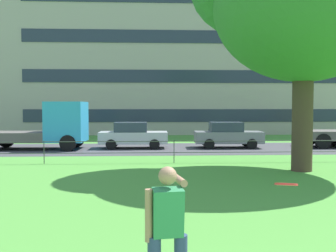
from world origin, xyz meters
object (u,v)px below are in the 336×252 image
at_px(apartment_building_background, 185,46).
at_px(flatbed_truck_left, 41,128).
at_px(person_thrower, 167,234).
at_px(car_grey_far_right, 228,135).
at_px(frisbee, 286,184).
at_px(car_silver_center, 133,135).

bearing_deg(apartment_building_background, flatbed_truck_left, -120.29).
xyz_separation_m(person_thrower, car_grey_far_right, (4.55, 18.53, -0.18)).
distance_m(frisbee, car_silver_center, 18.75).
distance_m(person_thrower, flatbed_truck_left, 19.39).
distance_m(flatbed_truck_left, apartment_building_background, 21.23).
height_order(flatbed_truck_left, car_silver_center, flatbed_truck_left).
bearing_deg(flatbed_truck_left, apartment_building_background, 59.71).
height_order(car_silver_center, car_grey_far_right, same).
xyz_separation_m(frisbee, car_silver_center, (-2.54, 18.56, -0.76)).
distance_m(car_silver_center, apartment_building_background, 19.26).
height_order(person_thrower, apartment_building_background, apartment_building_background).
relative_size(frisbee, car_silver_center, 0.08).
bearing_deg(car_grey_far_right, frisbee, -99.58).
relative_size(person_thrower, flatbed_truck_left, 0.24).
relative_size(person_thrower, car_silver_center, 0.44).
height_order(flatbed_truck_left, apartment_building_background, apartment_building_background).
bearing_deg(car_silver_center, frisbee, -82.20).
distance_m(frisbee, car_grey_far_right, 18.83).
bearing_deg(flatbed_truck_left, person_thrower, -70.70).
bearing_deg(frisbee, car_silver_center, 97.80).
bearing_deg(apartment_building_background, car_silver_center, -105.66).
bearing_deg(frisbee, car_grey_far_right, 80.42).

